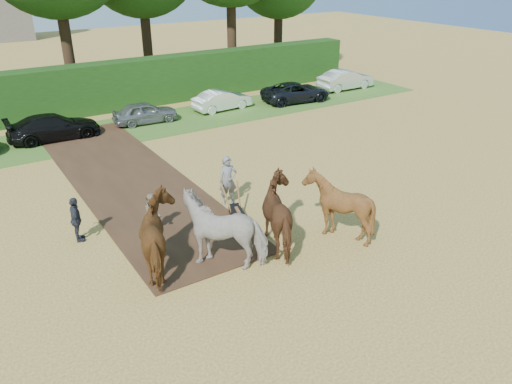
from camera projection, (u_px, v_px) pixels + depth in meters
name	position (u px, v px, depth m)	size (l,w,h in m)	color
ground	(159.00, 265.00, 15.92)	(120.00, 120.00, 0.00)	gold
earth_strip	(129.00, 180.00, 21.97)	(4.50, 17.00, 0.05)	#472D1C
grass_verge	(56.00, 142.00, 26.57)	(50.00, 5.00, 0.03)	#38601E
hedgerow	(34.00, 96.00, 29.36)	(46.00, 1.60, 3.00)	#14380F
spectator_near	(153.00, 213.00, 17.49)	(0.74, 0.58, 1.53)	#B5A98E
spectator_far	(76.00, 220.00, 16.96)	(0.96, 0.40, 1.63)	#242730
plough_team	(255.00, 219.00, 16.22)	(8.19, 5.89, 2.37)	brown
parked_cars	(107.00, 119.00, 27.95)	(40.92, 3.16, 1.45)	#B3B7BB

